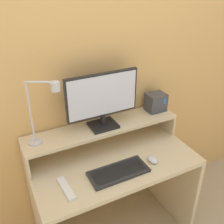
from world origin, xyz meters
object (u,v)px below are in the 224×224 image
at_px(desk_lamp, 44,107).
at_px(keyboard, 119,172).
at_px(monitor, 102,99).
at_px(mouse, 152,159).
at_px(remote_control, 66,188).
at_px(router_dock, 156,102).

height_order(desk_lamp, keyboard, desk_lamp).
distance_m(monitor, mouse, 0.50).
bearing_deg(mouse, monitor, 127.38).
height_order(monitor, keyboard, monitor).
bearing_deg(keyboard, monitor, 84.22).
height_order(desk_lamp, remote_control, desk_lamp).
distance_m(router_dock, mouse, 0.44).
height_order(router_dock, keyboard, router_dock).
height_order(desk_lamp, router_dock, desk_lamp).
xyz_separation_m(monitor, router_dock, (0.44, 0.03, -0.14)).
xyz_separation_m(monitor, remote_control, (-0.35, -0.27, -0.36)).
xyz_separation_m(monitor, desk_lamp, (-0.37, -0.03, 0.04)).
bearing_deg(router_dock, monitor, -176.19).
bearing_deg(keyboard, desk_lamp, 142.97).
bearing_deg(router_dock, mouse, -125.69).
xyz_separation_m(monitor, mouse, (0.22, -0.28, -0.35)).
relative_size(desk_lamp, keyboard, 1.09).
bearing_deg(desk_lamp, router_dock, 3.87).
xyz_separation_m(mouse, remote_control, (-0.57, 0.01, -0.01)).
bearing_deg(remote_control, router_dock, 20.56).
relative_size(monitor, keyboard, 1.32).
relative_size(monitor, desk_lamp, 1.21).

